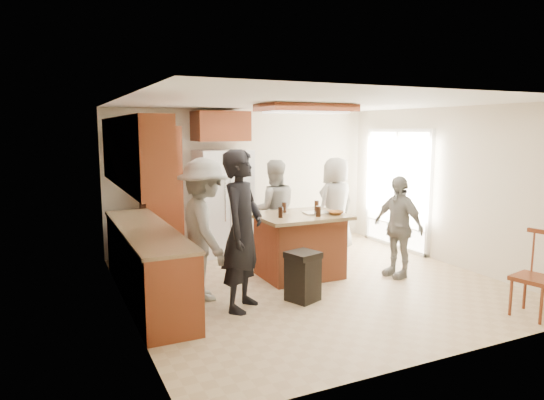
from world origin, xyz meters
name	(u,v)px	position (x,y,z in m)	size (l,w,h in m)	color
room_shell	(456,192)	(4.37, 1.64, 0.87)	(8.00, 5.20, 5.00)	tan
person_front_left	(242,231)	(-1.23, -0.48, 0.96)	(0.70, 0.51, 1.92)	black
person_behind_left	(273,210)	(0.07, 1.39, 0.83)	(0.81, 0.50, 1.66)	gray
person_behind_right	(336,205)	(1.31, 1.43, 0.83)	(0.81, 0.53, 1.67)	gray
person_side_right	(398,227)	(1.31, -0.23, 0.74)	(0.87, 0.45, 1.49)	gray
person_counter	(204,229)	(-1.53, 0.06, 0.90)	(1.16, 0.54, 1.80)	gray
left_cabinetry	(142,225)	(-2.24, 0.40, 0.96)	(0.64, 3.00, 2.30)	maroon
back_wall_units	(176,176)	(-1.33, 2.20, 1.38)	(1.80, 0.60, 2.45)	maroon
refrigerator	(223,202)	(-0.55, 2.12, 0.90)	(0.90, 0.76, 1.80)	white
kitchen_island	(300,245)	(0.00, 0.37, 0.47)	(1.28, 1.03, 0.93)	#A54D2A
island_items	(316,211)	(0.22, 0.27, 0.97)	(0.98, 0.64, 0.15)	silver
trash_bin	(303,276)	(-0.44, -0.55, 0.32)	(0.45, 0.45, 0.63)	black
spindle_chair	(535,278)	(1.73, -2.14, 0.45)	(0.50, 0.50, 0.99)	maroon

